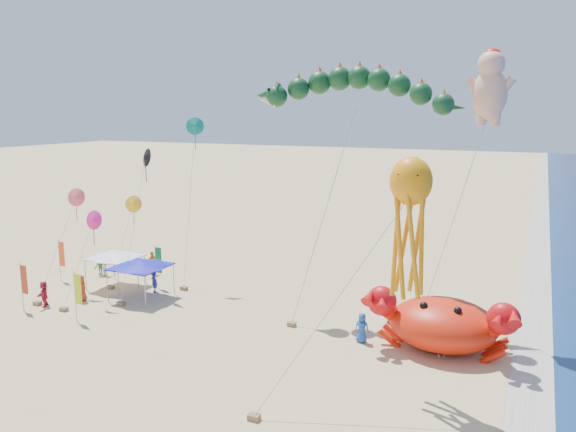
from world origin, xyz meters
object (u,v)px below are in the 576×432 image
Objects in this scene: octopus_kite at (409,217)px; canopy_white at (115,255)px; cherub_kite at (490,86)px; canopy_blue at (140,264)px; dragon_kite at (354,96)px; crab_inflatable at (443,323)px.

octopus_kite is 3.07× the size of canopy_white.
canopy_blue is at bearing -169.54° from cherub_kite.
octopus_kite reaches higher than canopy_white.
canopy_white is at bearing -171.93° from dragon_kite.
cherub_kite is at bearing 76.86° from octopus_kite.
cherub_kite reaches higher than canopy_white.
canopy_white is (-3.28, 1.22, -0.00)m from canopy_blue.
octopus_kite is at bearing -58.47° from dragon_kite.
crab_inflatable is 8.52m from octopus_kite.
dragon_kite is at bearing -177.56° from cherub_kite.
crab_inflatable reaches higher than canopy_white.
dragon_kite reaches higher than canopy_blue.
canopy_blue is (-13.82, -3.65, -11.18)m from dragon_kite.
crab_inflatable is at bearing 80.14° from octopus_kite.
cherub_kite is 24.80m from canopy_blue.
octopus_kite is (-0.92, -5.26, 6.64)m from crab_inflatable.
canopy_blue is (-19.36, 5.38, -5.71)m from octopus_kite.
canopy_blue is at bearing 164.46° from octopus_kite.
octopus_kite is at bearing -16.27° from canopy_white.
dragon_kite is 1.39× the size of octopus_kite.
canopy_blue is 1.06× the size of canopy_white.
canopy_blue is (-21.54, -3.98, -11.64)m from cherub_kite.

